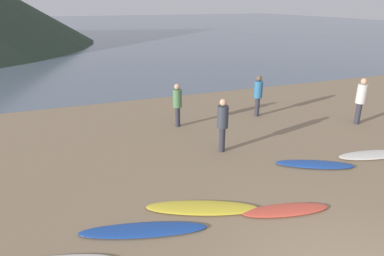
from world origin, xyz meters
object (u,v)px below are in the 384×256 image
Objects in this scene: surfboard_2 at (202,208)px; surfboard_3 at (286,210)px; person_3 at (223,121)px; person_2 at (361,97)px; surfboard_1 at (143,230)px; surfboard_4 at (315,164)px; person_0 at (258,93)px; surfboard_5 at (372,155)px; person_1 at (177,102)px.

surfboard_2 is 1.27× the size of surfboard_3.
person_3 is (1.77, 2.64, 0.94)m from surfboard_2.
surfboard_3 is 7.10m from person_2.
surfboard_1 is 4.41m from person_3.
surfboard_1 is 1.03× the size of surfboard_2.
surfboard_2 is at bearing -140.89° from surfboard_4.
surfboard_4 is 2.88m from person_3.
person_0 is (5.97, 5.49, 0.93)m from surfboard_1.
person_0 is at bearing 76.23° from surfboard_3.
surfboard_3 is at bearing -171.84° from person_2.
surfboard_3 is at bearing -149.79° from surfboard_5.
surfboard_5 reaches higher than surfboard_2.
surfboard_2 is 1.15× the size of surfboard_5.
person_3 reaches higher than person_1.
surfboard_2 is (1.40, 0.28, 0.01)m from surfboard_1.
surfboard_5 reaches higher than surfboard_3.
person_1 is 0.92× the size of person_2.
person_1 is (2.61, 5.49, 0.91)m from surfboard_1.
surfboard_5 is 4.58m from person_3.
surfboard_4 is at bearing 48.71° from surfboard_3.
surfboard_4 is at bearing -132.47° from person_3.
person_3 reaches higher than person_0.
person_3 reaches higher than surfboard_2.
surfboard_1 is 8.16m from person_0.
surfboard_4 is at bearing -174.16° from person_2.
surfboard_5 is (5.80, 0.69, 0.00)m from surfboard_2.
surfboard_1 is at bearing -141.10° from surfboard_4.
person_2 reaches higher than surfboard_2.
surfboard_1 is 7.27m from surfboard_5.
surfboard_5 is (4.12, 1.43, 0.00)m from surfboard_3.
surfboard_3 is 3.52m from person_3.
person_0 is 3.36m from person_1.
surfboard_4 is 4.55m from person_2.
surfboard_5 is at bearing -151.88° from person_2.
surfboard_3 is 1.23× the size of person_1.
surfboard_4 reaches higher than surfboard_3.
person_2 is (3.03, -2.17, 0.06)m from person_0.
person_3 is at bearing 165.20° from surfboard_5.
person_1 is 2.63m from person_3.
surfboard_1 is 1.54× the size of person_3.
surfboard_5 is (7.20, 0.97, 0.01)m from surfboard_1.
surfboard_2 is 1.84m from surfboard_3.
surfboard_2 is at bearing -80.05° from person_0.
surfboard_1 is 1.18× the size of surfboard_5.
surfboard_2 is at bearing 168.34° from surfboard_3.
person_3 is at bearing 100.73° from surfboard_3.
person_1 is at bearing 12.37° from person_3.
person_1 is (-3.36, 0.01, -0.02)m from person_0.
person_0 reaches higher than surfboard_5.
person_1 reaches higher than surfboard_3.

